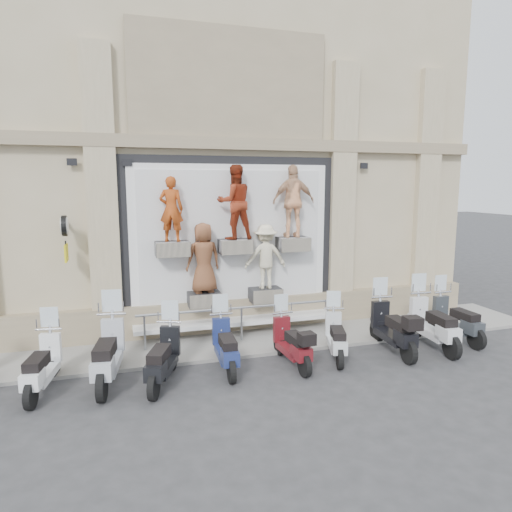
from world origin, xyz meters
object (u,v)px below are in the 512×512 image
Objects in this scene: scooter_g at (336,328)px; scooter_d at (163,347)px; scooter_b at (41,354)px; scooter_i at (433,314)px; scooter_f at (292,333)px; scooter_e at (225,336)px; guard_rail at (242,325)px; clock_sign_bracket at (65,232)px; scooter_c at (108,341)px; scooter_j at (457,310)px; scooter_h at (393,318)px.

scooter_d is at bearing -157.44° from scooter_g.
scooter_b is 0.88× the size of scooter_i.
scooter_f is at bearing 23.51° from scooter_d.
scooter_e reaches higher than scooter_f.
guard_rail is 2.76× the size of scooter_e.
scooter_d is at bearing -50.45° from clock_sign_bracket.
scooter_b is at bearing -176.56° from scooter_e.
scooter_c reaches higher than scooter_f.
scooter_c is 4.84m from scooter_g.
scooter_f is at bearing 5.52° from scooter_c.
scooter_f is 0.86× the size of scooter_i.
guard_rail is 2.66× the size of scooter_j.
scooter_c is 1.22× the size of scooter_g.
scooter_i reaches higher than scooter_h.
clock_sign_bracket reaches higher than scooter_i.
scooter_f is 3.59m from scooter_i.
scooter_h is (2.51, 0.05, 0.10)m from scooter_f.
scooter_b is 6.01m from scooter_g.
scooter_j is at bearing -11.28° from clock_sign_bracket.
guard_rail is 3.57m from scooter_h.
scooter_h reaches higher than scooter_j.
scooter_i reaches higher than guard_rail.
guard_rail is 4.50m from scooter_b.
scooter_g is at bearing -178.07° from scooter_j.
scooter_i is (4.25, -1.62, 0.37)m from guard_rail.
scooter_c is at bearing 173.87° from scooter_f.
clock_sign_bracket reaches higher than scooter_h.
clock_sign_bracket is 4.23m from scooter_e.
guard_rail is at bearing 61.33° from scooter_d.
scooter_f is 4.50m from scooter_j.
guard_rail is 2.51× the size of scooter_h.
scooter_b is 2.21m from scooter_d.
scooter_e is at bearing -177.38° from scooter_i.
scooter_c is 8.23m from scooter_j.
scooter_i is (2.49, -0.08, 0.13)m from scooter_g.
guard_rail is at bearing 163.61° from scooter_i.
scooter_d is 1.08× the size of scooter_g.
scooter_d is 6.31m from scooter_i.
scooter_e is at bearing 169.98° from scooter_f.
scooter_g is 1.41m from scooter_h.
scooter_g is at bearing -177.46° from scooter_i.
clock_sign_bracket is 8.64m from scooter_i.
scooter_e is (1.31, 0.31, -0.02)m from scooter_d.
scooter_i reaches higher than scooter_f.
scooter_c reaches higher than scooter_h.
guard_rail is at bearing 158.12° from scooter_h.
scooter_d reaches higher than guard_rail.
scooter_d is 0.93× the size of scooter_h.
scooter_c is 1.13× the size of scooter_d.
scooter_g is at bearing -40.96° from guard_rail.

